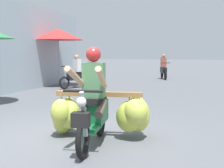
# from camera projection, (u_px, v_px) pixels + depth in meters

# --- Properties ---
(ground_plane) EXTENTS (120.00, 120.00, 0.00)m
(ground_plane) POSITION_uv_depth(u_px,v_px,m) (62.00, 140.00, 5.26)
(ground_plane) COLOR #56595E
(motorbike_main_loaded) EXTENTS (1.83, 1.87, 1.58)m
(motorbike_main_loaded) POSITION_uv_depth(u_px,v_px,m) (98.00, 111.00, 5.25)
(motorbike_main_loaded) COLOR black
(motorbike_main_loaded) RESTS_ON ground
(motorbike_distant_ahead_left) EXTENTS (0.70, 1.56, 1.40)m
(motorbike_distant_ahead_left) POSITION_uv_depth(u_px,v_px,m) (164.00, 69.00, 17.22)
(motorbike_distant_ahead_left) COLOR black
(motorbike_distant_ahead_left) RESTS_ON ground
(motorbike_distant_ahead_right) EXTENTS (0.85, 1.49, 1.40)m
(motorbike_distant_ahead_right) POSITION_uv_depth(u_px,v_px,m) (76.00, 74.00, 12.89)
(motorbike_distant_ahead_right) COLOR black
(motorbike_distant_ahead_right) RESTS_ON ground
(market_umbrella_further_along) EXTENTS (2.19, 2.19, 2.50)m
(market_umbrella_further_along) POSITION_uv_depth(u_px,v_px,m) (58.00, 35.00, 13.33)
(market_umbrella_further_along) COLOR #99999E
(market_umbrella_further_along) RESTS_ON ground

